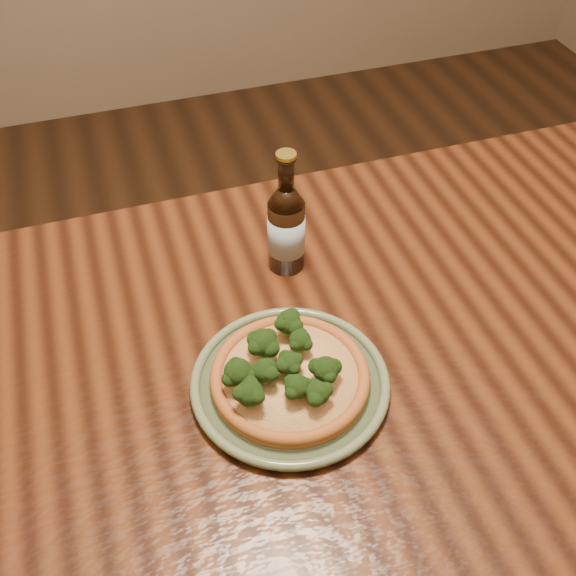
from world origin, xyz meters
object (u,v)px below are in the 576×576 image
object	(u,v)px
beer_bottle	(286,227)
plate	(290,383)
table	(363,392)
pizza	(288,374)

from	to	relation	value
beer_bottle	plate	bearing A→B (deg)	-122.21
table	pizza	bearing A→B (deg)	-170.42
plate	table	bearing A→B (deg)	9.96
table	plate	size ratio (longest dim) A/B	5.80
plate	beer_bottle	distance (m)	0.26
pizza	beer_bottle	world-z (taller)	beer_bottle
plate	pizza	xyz separation A→B (m)	(-0.00, 0.00, 0.02)
plate	beer_bottle	bearing A→B (deg)	73.26
table	pizza	xyz separation A→B (m)	(-0.13, -0.02, 0.12)
plate	pizza	size ratio (longest dim) A/B	1.26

